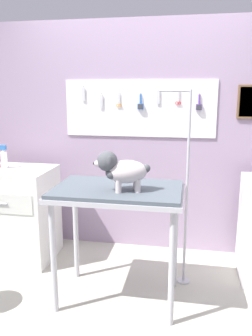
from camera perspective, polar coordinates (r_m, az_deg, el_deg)
The scene contains 7 objects.
ground at distance 2.78m, azimuth -0.96°, elevation -23.79°, with size 4.40×4.00×0.04m, color #B1AF9E.
rear_wall_panel at distance 3.53m, azimuth 3.13°, elevation 4.95°, with size 4.00×0.11×2.30m.
grooming_table at distance 2.63m, azimuth -1.35°, elevation -5.29°, with size 0.98×0.63×0.92m.
grooming_arm at distance 2.92m, azimuth 9.70°, elevation -4.81°, with size 0.29×0.11×1.63m.
dog at distance 2.47m, azimuth -0.78°, elevation -0.30°, with size 0.40×0.25×0.29m.
counter_left at distance 3.61m, azimuth -18.11°, elevation -7.09°, with size 0.80×0.58×0.90m.
pump_bottle_white at distance 3.51m, azimuth -19.34°, elevation 1.51°, with size 0.06×0.06×0.22m.
Camera 1 is at (0.45, -2.19, 1.62)m, focal length 37.22 mm.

